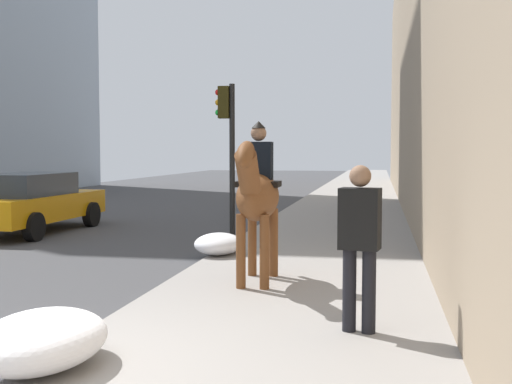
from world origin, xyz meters
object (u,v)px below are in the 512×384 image
(pedestrian_greeting, at_px, (360,237))
(traffic_light_near_curb, at_px, (228,135))
(mounted_horse_near, at_px, (257,194))
(car_near_lane, at_px, (29,201))

(pedestrian_greeting, xyz_separation_m, traffic_light_near_curb, (7.17, 3.09, 1.22))
(pedestrian_greeting, relative_size, traffic_light_near_curb, 0.50)
(traffic_light_near_curb, bearing_deg, mounted_horse_near, -162.11)
(car_near_lane, relative_size, traffic_light_near_curb, 1.32)
(mounted_horse_near, height_order, traffic_light_near_curb, traffic_light_near_curb)
(mounted_horse_near, distance_m, pedestrian_greeting, 2.63)
(car_near_lane, bearing_deg, traffic_light_near_curb, -92.79)
(pedestrian_greeting, xyz_separation_m, car_near_lane, (7.43, 8.07, -0.34))
(mounted_horse_near, distance_m, traffic_light_near_curb, 5.35)
(pedestrian_greeting, distance_m, traffic_light_near_curb, 7.90)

